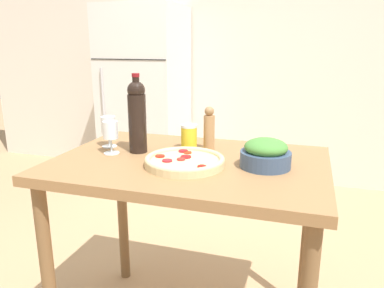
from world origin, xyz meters
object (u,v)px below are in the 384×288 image
at_px(wine_glass_near, 111,132).
at_px(refrigerator, 145,97).
at_px(wine_glass_far, 108,127).
at_px(salt_canister, 189,137).
at_px(pepper_mill, 209,130).
at_px(wine_bottle, 137,115).
at_px(homemade_pizza, 185,161).
at_px(salad_bowl, 266,154).

bearing_deg(wine_glass_near, refrigerator, 110.07).
bearing_deg(wine_glass_far, salt_canister, 10.67).
distance_m(refrigerator, wine_glass_far, 1.94).
distance_m(pepper_mill, salt_canister, 0.10).
bearing_deg(wine_bottle, homemade_pizza, -25.43).
xyz_separation_m(refrigerator, salt_canister, (1.01, -1.75, 0.09)).
relative_size(wine_bottle, salad_bowl, 1.75).
height_order(salad_bowl, homemade_pizza, salad_bowl).
relative_size(pepper_mill, salt_canister, 1.74).
bearing_deg(pepper_mill, refrigerator, 122.44).
bearing_deg(salt_canister, wine_glass_far, -169.33).
distance_m(wine_bottle, homemade_pizza, 0.33).
bearing_deg(salad_bowl, wine_glass_near, -178.60).
xyz_separation_m(pepper_mill, salad_bowl, (0.28, -0.16, -0.04)).
bearing_deg(wine_bottle, wine_glass_near, -149.96).
distance_m(wine_glass_far, homemade_pizza, 0.47).
height_order(wine_glass_near, pepper_mill, pepper_mill).
bearing_deg(wine_glass_near, wine_glass_far, 123.93).
relative_size(refrigerator, salt_canister, 14.48).
xyz_separation_m(wine_glass_near, salt_canister, (0.31, 0.17, -0.04)).
distance_m(wine_glass_near, pepper_mill, 0.44).
xyz_separation_m(wine_glass_far, pepper_mill, (0.47, 0.08, -0.00)).
height_order(wine_glass_near, salad_bowl, wine_glass_near).
relative_size(wine_glass_far, homemade_pizza, 0.45).
height_order(pepper_mill, salad_bowl, pepper_mill).
bearing_deg(salt_canister, refrigerator, 120.05).
distance_m(wine_bottle, wine_glass_near, 0.14).
bearing_deg(homemade_pizza, refrigerator, 118.31).
distance_m(refrigerator, wine_glass_near, 2.05).
relative_size(refrigerator, pepper_mill, 8.33).
bearing_deg(homemade_pizza, wine_glass_far, 159.32).
xyz_separation_m(wine_glass_far, salad_bowl, (0.75, -0.08, -0.04)).
distance_m(salad_bowl, homemade_pizza, 0.33).
bearing_deg(homemade_pizza, salad_bowl, 14.68).
bearing_deg(pepper_mill, wine_bottle, -158.26).
height_order(wine_bottle, pepper_mill, wine_bottle).
xyz_separation_m(pepper_mill, salt_canister, (-0.09, -0.01, -0.04)).
bearing_deg(wine_bottle, pepper_mill, 21.74).
height_order(wine_bottle, homemade_pizza, wine_bottle).
xyz_separation_m(wine_glass_near, salad_bowl, (0.68, 0.02, -0.04)).
xyz_separation_m(wine_glass_far, salt_canister, (0.38, 0.07, -0.04)).
xyz_separation_m(wine_bottle, salt_canister, (0.21, 0.11, -0.11)).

